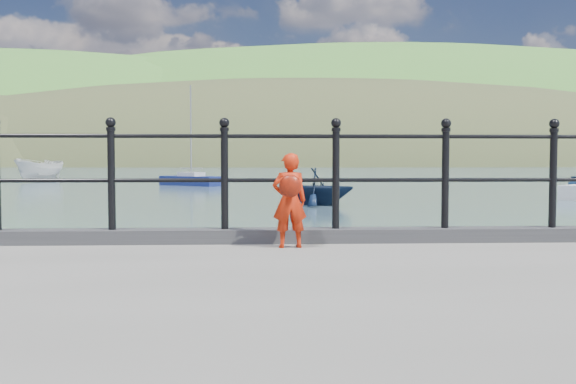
{
  "coord_description": "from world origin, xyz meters",
  "views": [
    {
      "loc": [
        -0.21,
        -6.7,
        1.89
      ],
      "look_at": [
        0.08,
        -0.2,
        1.55
      ],
      "focal_mm": 38.0,
      "sensor_mm": 36.0,
      "label": 1
    }
  ],
  "objects_px": {
    "railing": "(280,166)",
    "child": "(290,200)",
    "launch_navy": "(318,186)",
    "sailboat_port": "(191,181)",
    "launch_white": "(40,170)"
  },
  "relations": [
    {
      "from": "railing",
      "to": "launch_white",
      "type": "relative_size",
      "value": 3.44
    },
    {
      "from": "sailboat_port",
      "to": "launch_white",
      "type": "bearing_deg",
      "value": -175.3
    },
    {
      "from": "launch_navy",
      "to": "launch_white",
      "type": "bearing_deg",
      "value": 61.29
    },
    {
      "from": "child",
      "to": "launch_navy",
      "type": "xyz_separation_m",
      "value": [
        2.12,
        19.22,
        -0.7
      ]
    },
    {
      "from": "launch_navy",
      "to": "sailboat_port",
      "type": "distance_m",
      "value": 21.51
    },
    {
      "from": "child",
      "to": "sailboat_port",
      "type": "xyz_separation_m",
      "value": [
        -5.45,
        39.36,
        -1.15
      ]
    },
    {
      "from": "child",
      "to": "railing",
      "type": "bearing_deg",
      "value": -85.19
    },
    {
      "from": "launch_white",
      "to": "sailboat_port",
      "type": "bearing_deg",
      "value": -6.74
    },
    {
      "from": "railing",
      "to": "sailboat_port",
      "type": "xyz_separation_m",
      "value": [
        -5.37,
        38.96,
        -1.48
      ]
    },
    {
      "from": "railing",
      "to": "child",
      "type": "relative_size",
      "value": 18.84
    },
    {
      "from": "child",
      "to": "launch_white",
      "type": "distance_m",
      "value": 52.9
    },
    {
      "from": "launch_navy",
      "to": "child",
      "type": "bearing_deg",
      "value": -161.54
    },
    {
      "from": "child",
      "to": "launch_navy",
      "type": "bearing_deg",
      "value": -102.76
    },
    {
      "from": "child",
      "to": "sailboat_port",
      "type": "bearing_deg",
      "value": -88.58
    },
    {
      "from": "railing",
      "to": "child",
      "type": "distance_m",
      "value": 0.52
    }
  ]
}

